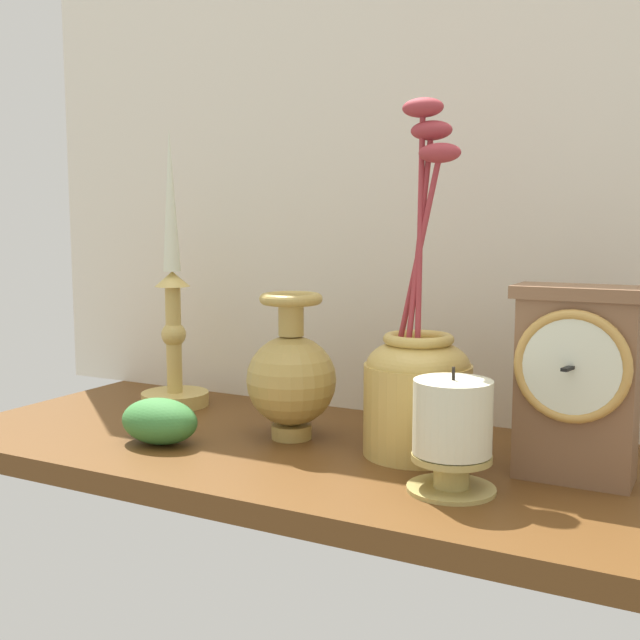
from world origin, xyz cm
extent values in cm
cube|color=#5A3616|center=(0.00, 0.00, -1.20)|extent=(100.00, 36.00, 2.40)
cube|color=silver|center=(0.00, 18.50, 32.50)|extent=(120.00, 2.00, 65.00)
cube|color=brown|center=(20.38, 2.07, 8.66)|extent=(10.74, 5.68, 17.33)
cube|color=brown|center=(20.38, 2.07, 17.93)|extent=(12.03, 6.36, 1.20)
torus|color=tan|center=(20.38, -1.17, 11.41)|extent=(10.50, 0.95, 10.50)
cylinder|color=silver|center=(20.38, -1.27, 11.41)|extent=(8.78, 0.40, 8.78)
cube|color=black|center=(20.38, -1.57, 11.41)|extent=(1.24, 3.39, 0.30)
cylinder|color=tan|center=(-32.52, 8.23, 0.90)|extent=(8.96, 8.96, 1.80)
cylinder|color=tan|center=(-32.52, 8.23, 8.90)|extent=(2.06, 2.06, 14.21)
sphere|color=tan|center=(-32.52, 8.23, 9.61)|extent=(3.30, 3.30, 3.30)
cone|color=tan|center=(-32.52, 8.23, 17.01)|extent=(4.65, 4.65, 2.00)
cone|color=silver|center=(-32.52, 8.23, 27.30)|extent=(2.31, 2.31, 18.58)
cylinder|color=#B29349|center=(-10.59, 1.60, 0.80)|extent=(4.58, 4.58, 1.60)
sphere|color=#B29349|center=(-10.59, 1.60, 6.69)|extent=(10.18, 10.18, 10.18)
cylinder|color=#B29349|center=(-10.59, 1.60, 13.86)|extent=(2.85, 2.85, 4.16)
torus|color=#B29349|center=(-10.59, 1.60, 15.94)|extent=(7.08, 7.08, 1.28)
cylinder|color=tan|center=(4.26, 2.41, 4.83)|extent=(11.36, 11.36, 9.65)
ellipsoid|color=tan|center=(4.26, 2.41, 9.65)|extent=(10.79, 10.79, 5.40)
torus|color=tan|center=(4.26, 2.41, 12.35)|extent=(7.37, 7.37, 1.12)
cylinder|color=#9E3238|center=(4.26, 2.41, 24.18)|extent=(1.46, 3.31, 23.58)
ellipsoid|color=#9E3238|center=(3.83, 3.77, 36.02)|extent=(4.40, 2.80, 2.00)
cylinder|color=#9E3238|center=(4.26, 2.41, 23.02)|extent=(1.60, 3.48, 21.23)
ellipsoid|color=#9E3238|center=(4.76, 3.85, 33.69)|extent=(4.40, 2.80, 2.00)
cylinder|color=#9E3238|center=(4.26, 2.41, 21.82)|extent=(4.29, 1.12, 18.71)
ellipsoid|color=#9E3238|center=(6.11, 2.67, 31.30)|extent=(4.40, 2.80, 2.00)
cylinder|color=tan|center=(11.15, -6.80, 1.58)|extent=(3.27, 3.27, 3.15)
cylinder|color=tan|center=(11.15, -6.80, 0.40)|extent=(8.17, 8.17, 0.80)
cylinder|color=tan|center=(11.15, -6.80, 3.15)|extent=(7.35, 7.35, 0.60)
cylinder|color=beige|center=(11.15, -6.80, 6.93)|extent=(7.19, 7.19, 6.76)
cylinder|color=black|center=(11.15, -6.80, 10.91)|extent=(0.30, 0.30, 1.20)
ellipsoid|color=#3A7B38|center=(-22.44, -7.11, 2.53)|extent=(9.26, 6.48, 5.06)
camera|label=1|loc=(33.06, -73.37, 24.36)|focal=43.95mm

